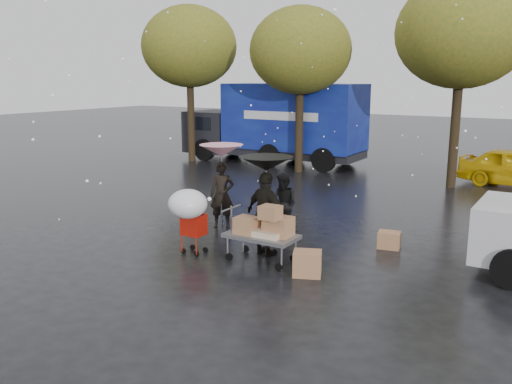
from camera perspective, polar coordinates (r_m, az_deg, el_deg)
The scene contains 12 objects.
ground at distance 12.07m, azimuth -2.49°, elevation -6.31°, with size 90.00×90.00×0.00m, color black.
person_pink at distance 13.81m, azimuth -3.60°, elevation -0.29°, with size 0.62×0.41×1.71m, color black.
person_middle at distance 13.27m, azimuth 2.94°, elevation -1.26°, with size 0.72×0.56×1.49m, color black.
person_black at distance 11.62m, azimuth 1.06°, elevation -2.33°, with size 1.07×0.45×1.83m, color black.
umbrella_pink at distance 13.61m, azimuth -3.66°, elevation 4.36°, with size 1.10×1.10×2.14m.
umbrella_black at distance 11.40m, azimuth 1.08°, elevation 2.99°, with size 1.14×1.14×2.16m.
vendor_cart at distance 11.20m, azimuth 0.91°, elevation -3.87°, with size 1.52×0.80×1.27m.
shopping_cart at distance 11.64m, azimuth -7.09°, elevation -1.63°, with size 0.84×0.84×1.46m.
blue_truck at distance 24.22m, azimuth 2.22°, elevation 7.21°, with size 8.30×2.60×3.50m.
box_ground_near at distance 10.66m, azimuth 5.42°, elevation -7.50°, with size 0.54×0.43×0.49m, color #9B6A43.
box_ground_far at distance 12.63m, azimuth 13.83°, elevation -4.92°, with size 0.49×0.38×0.38m, color #9B6A43.
tree_row at distance 20.70m, azimuth 12.50°, elevation 15.17°, with size 21.60×4.40×7.12m.
Camera 1 is at (6.44, -9.47, 3.80)m, focal length 38.00 mm.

